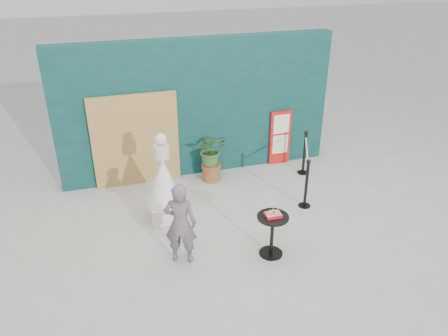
# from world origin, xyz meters

# --- Properties ---
(ground) EXTENTS (60.00, 60.00, 0.00)m
(ground) POSITION_xyz_m (0.00, 0.00, 0.00)
(ground) COLOR #ADAAA5
(ground) RESTS_ON ground
(back_wall) EXTENTS (6.00, 0.30, 3.00)m
(back_wall) POSITION_xyz_m (0.00, 3.15, 1.50)
(back_wall) COLOR #0B3230
(back_wall) RESTS_ON ground
(bamboo_fence) EXTENTS (1.80, 0.08, 2.00)m
(bamboo_fence) POSITION_xyz_m (-1.40, 2.94, 1.00)
(bamboo_fence) COLOR tan
(bamboo_fence) RESTS_ON ground
(woman) EXTENTS (0.61, 0.51, 1.42)m
(woman) POSITION_xyz_m (-1.06, 0.09, 0.71)
(woman) COLOR #685964
(woman) RESTS_ON ground
(menu_board) EXTENTS (0.50, 0.07, 1.30)m
(menu_board) POSITION_xyz_m (1.90, 2.95, 0.65)
(menu_board) COLOR red
(menu_board) RESTS_ON ground
(statue) EXTENTS (0.67, 0.67, 1.73)m
(statue) POSITION_xyz_m (-1.09, 1.42, 0.70)
(statue) COLOR silver
(statue) RESTS_ON ground
(cafe_table) EXTENTS (0.52, 0.52, 0.75)m
(cafe_table) POSITION_xyz_m (0.40, -0.20, 0.50)
(cafe_table) COLOR black
(cafe_table) RESTS_ON ground
(food_basket) EXTENTS (0.26, 0.19, 0.11)m
(food_basket) POSITION_xyz_m (0.40, -0.20, 0.79)
(food_basket) COLOR red
(food_basket) RESTS_ON cafe_table
(planter) EXTENTS (0.65, 0.56, 1.11)m
(planter) POSITION_xyz_m (0.14, 2.61, 0.64)
(planter) COLOR brown
(planter) RESTS_ON ground
(stanchion_barrier) EXTENTS (0.84, 1.54, 1.03)m
(stanchion_barrier) POSITION_xyz_m (1.92, 1.66, 0.49)
(stanchion_barrier) COLOR black
(stanchion_barrier) RESTS_ON ground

